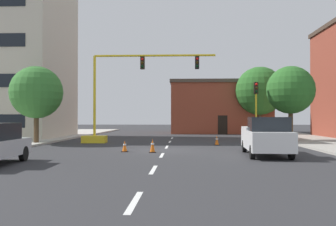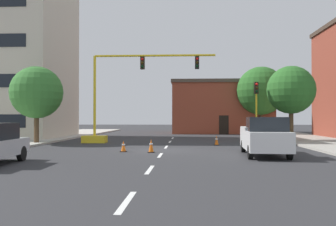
% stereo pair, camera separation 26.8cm
% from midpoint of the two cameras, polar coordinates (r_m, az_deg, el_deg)
% --- Properties ---
extents(ground_plane, '(160.00, 160.00, 0.00)m').
position_cam_midpoint_polar(ground_plane, '(23.03, -0.29, -5.57)').
color(ground_plane, '#2D2D30').
extents(sidewalk_left, '(6.00, 56.00, 0.14)m').
position_cam_midpoint_polar(sidewalk_left, '(33.69, -20.28, -3.85)').
color(sidewalk_left, '#B2ADA3').
rests_on(sidewalk_left, ground_plane).
extents(sidewalk_right, '(6.00, 56.00, 0.14)m').
position_cam_midpoint_polar(sidewalk_right, '(32.75, 22.00, -3.94)').
color(sidewalk_right, '#9E998E').
rests_on(sidewalk_right, ground_plane).
extents(lane_stripe_seg_0, '(0.16, 2.40, 0.01)m').
position_cam_midpoint_polar(lane_stripe_seg_0, '(9.22, -5.36, -13.01)').
color(lane_stripe_seg_0, silver).
rests_on(lane_stripe_seg_0, ground_plane).
extents(lane_stripe_seg_1, '(0.16, 2.40, 0.01)m').
position_cam_midpoint_polar(lane_stripe_seg_1, '(14.60, -2.20, -8.41)').
color(lane_stripe_seg_1, silver).
rests_on(lane_stripe_seg_1, ground_plane).
extents(lane_stripe_seg_2, '(0.16, 2.40, 0.01)m').
position_cam_midpoint_polar(lane_stripe_seg_2, '(20.05, -0.78, -6.29)').
color(lane_stripe_seg_2, silver).
rests_on(lane_stripe_seg_2, ground_plane).
extents(lane_stripe_seg_3, '(0.16, 2.40, 0.01)m').
position_cam_midpoint_polar(lane_stripe_seg_3, '(25.52, 0.03, -5.08)').
color(lane_stripe_seg_3, silver).
rests_on(lane_stripe_seg_3, ground_plane).
extents(lane_stripe_seg_4, '(0.16, 2.40, 0.01)m').
position_cam_midpoint_polar(lane_stripe_seg_4, '(31.00, 0.55, -4.29)').
color(lane_stripe_seg_4, silver).
rests_on(lane_stripe_seg_4, ground_plane).
extents(lane_stripe_seg_5, '(0.16, 2.40, 0.01)m').
position_cam_midpoint_polar(lane_stripe_seg_5, '(36.48, 0.91, -3.74)').
color(lane_stripe_seg_5, silver).
rests_on(lane_stripe_seg_5, ground_plane).
extents(building_brick_center, '(12.32, 10.13, 6.48)m').
position_cam_midpoint_polar(building_brick_center, '(49.82, 7.93, 0.83)').
color(building_brick_center, brown).
rests_on(building_brick_center, ground_plane).
extents(traffic_signal_gantry, '(10.26, 1.20, 6.83)m').
position_cam_midpoint_polar(traffic_signal_gantry, '(29.98, -8.05, 0.01)').
color(traffic_signal_gantry, yellow).
rests_on(traffic_signal_gantry, ground_plane).
extents(traffic_light_pole_right, '(0.32, 0.47, 4.80)m').
position_cam_midpoint_polar(traffic_light_pole_right, '(31.39, 13.25, 2.21)').
color(traffic_light_pole_right, yellow).
rests_on(traffic_light_pole_right, ground_plane).
extents(tree_left_near, '(3.82, 3.82, 5.72)m').
position_cam_midpoint_polar(tree_left_near, '(29.65, -18.72, 2.89)').
color(tree_left_near, '#4C3823').
rests_on(tree_left_near, ground_plane).
extents(tree_right_far, '(5.54, 5.54, 7.79)m').
position_cam_midpoint_polar(tree_right_far, '(45.25, 13.84, 3.22)').
color(tree_right_far, '#4C3823').
rests_on(tree_right_far, ground_plane).
extents(tree_right_mid, '(3.84, 3.84, 6.09)m').
position_cam_midpoint_polar(tree_right_mid, '(32.24, 18.06, 3.26)').
color(tree_right_mid, '#4C3823').
rests_on(tree_right_mid, ground_plane).
extents(pickup_truck_white, '(2.29, 5.50, 1.99)m').
position_cam_midpoint_polar(pickup_truck_white, '(20.37, 14.50, -3.45)').
color(pickup_truck_white, white).
rests_on(pickup_truck_white, ground_plane).
extents(traffic_cone_roadside_a, '(0.36, 0.36, 0.77)m').
position_cam_midpoint_polar(traffic_cone_roadside_a, '(21.53, -2.17, -4.90)').
color(traffic_cone_roadside_a, black).
rests_on(traffic_cone_roadside_a, ground_plane).
extents(traffic_cone_roadside_b, '(0.36, 0.36, 0.70)m').
position_cam_midpoint_polar(traffic_cone_roadside_b, '(27.38, 7.52, -4.06)').
color(traffic_cone_roadside_b, black).
rests_on(traffic_cone_roadside_b, ground_plane).
extents(traffic_cone_roadside_c, '(0.36, 0.36, 0.65)m').
position_cam_midpoint_polar(traffic_cone_roadside_c, '(22.12, -6.30, -4.94)').
color(traffic_cone_roadside_c, black).
rests_on(traffic_cone_roadside_c, ground_plane).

